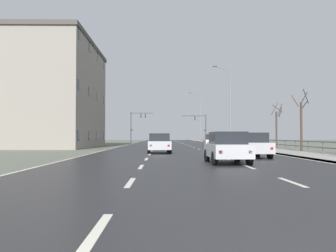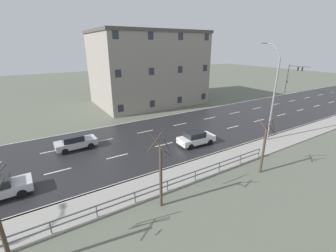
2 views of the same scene
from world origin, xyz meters
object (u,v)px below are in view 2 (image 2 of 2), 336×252
car_near_right (75,142)px  brick_building (148,68)px  car_distant (196,138)px  traffic_signal_left (292,74)px  street_lamp_midground (273,96)px

car_near_right → brick_building: bearing=130.6°
car_distant → brick_building: 22.01m
traffic_signal_left → brick_building: brick_building is taller
street_lamp_midground → car_near_right: size_ratio=2.57×
street_lamp_midground → car_near_right: bearing=-115.4°
traffic_signal_left → brick_building: size_ratio=0.34×
street_lamp_midground → brick_building: size_ratio=0.56×
car_near_right → brick_building: (-14.91, 16.27, 5.63)m
street_lamp_midground → traffic_signal_left: size_ratio=1.67×
car_distant → brick_building: (-20.73, 4.78, 5.63)m
traffic_signal_left → car_distant: bearing=-72.9°
traffic_signal_left → brick_building: (-9.76, -30.82, 2.07)m
car_distant → traffic_signal_left: bearing=109.8°
car_distant → brick_building: size_ratio=0.22×
street_lamp_midground → car_near_right: 21.73m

